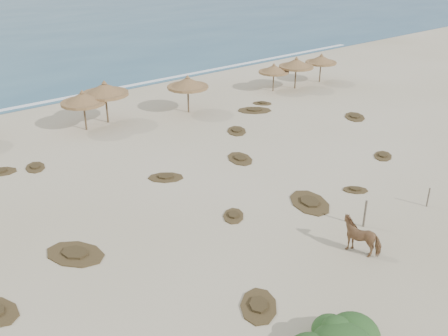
{
  "coord_description": "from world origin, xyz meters",
  "views": [
    {
      "loc": [
        -16.78,
        -14.1,
        12.38
      ],
      "look_at": [
        -1.3,
        5.0,
        0.97
      ],
      "focal_mm": 40.0,
      "sensor_mm": 36.0,
      "label": 1
    }
  ],
  "objects": [
    {
      "name": "scrub_14",
      "position": [
        -8.62,
        13.67,
        0.05
      ],
      "size": [
        1.55,
        1.94,
        0.16
      ],
      "rotation": [
        0.0,
        0.0,
        1.28
      ],
      "color": "brown",
      "rests_on": "ground"
    },
    {
      "name": "scrub_13",
      "position": [
        -3.38,
        7.67,
        0.05
      ],
      "size": [
        2.4,
        2.27,
        0.16
      ],
      "rotation": [
        0.0,
        0.0,
        2.48
      ],
      "color": "brown",
      "rests_on": "ground"
    },
    {
      "name": "horse",
      "position": [
        -0.75,
        -3.72,
        0.76
      ],
      "size": [
        1.39,
        1.98,
        1.52
      ],
      "primitive_type": "imported",
      "rotation": [
        0.0,
        0.0,
        3.5
      ],
      "color": "#977144",
      "rests_on": "ground"
    },
    {
      "name": "scrub_11",
      "position": [
        -6.65,
        -3.63,
        0.05
      ],
      "size": [
        2.42,
        2.48,
        0.16
      ],
      "rotation": [
        0.0,
        0.0,
        0.84
      ],
      "color": "brown",
      "rests_on": "ground"
    },
    {
      "name": "fence_post_near",
      "position": [
        1.0,
        -2.59,
        0.69
      ],
      "size": [
        0.11,
        0.11,
        1.38
      ],
      "primitive_type": "cylinder",
      "rotation": [
        0.0,
        0.0,
        0.03
      ],
      "color": "brown",
      "rests_on": "ground"
    },
    {
      "name": "scrub_5",
      "position": [
        13.45,
        7.49,
        0.05
      ],
      "size": [
        2.6,
        2.64,
        0.16
      ],
      "rotation": [
        0.0,
        0.0,
        0.81
      ],
      "color": "brown",
      "rests_on": "ground"
    },
    {
      "name": "scrub_7",
      "position": [
        4.56,
        10.82,
        0.05
      ],
      "size": [
        2.24,
        2.41,
        0.16
      ],
      "rotation": [
        0.0,
        0.0,
        0.95
      ],
      "color": "brown",
      "rests_on": "ground"
    },
    {
      "name": "scrub_15",
      "position": [
        8.63,
        13.44,
        0.05
      ],
      "size": [
        3.17,
        3.0,
        0.16
      ],
      "rotation": [
        0.0,
        0.0,
        2.48
      ],
      "color": "brown",
      "rests_on": "ground"
    },
    {
      "name": "palapa_2",
      "position": [
        -1.56,
        18.23,
        2.45
      ],
      "size": [
        4.47,
        4.47,
        3.16
      ],
      "rotation": [
        0.0,
        0.0,
        0.42
      ],
      "color": "brown",
      "rests_on": "ground"
    },
    {
      "name": "scrub_12",
      "position": [
        3.7,
        -0.05,
        0.05
      ],
      "size": [
        1.57,
        1.57,
        0.16
      ],
      "rotation": [
        0.0,
        0.0,
        2.36
      ],
      "color": "brown",
      "rests_on": "ground"
    },
    {
      "name": "ground",
      "position": [
        0.0,
        0.0,
        0.0
      ],
      "size": [
        160.0,
        160.0,
        0.0
      ],
      "primitive_type": "plane",
      "color": "beige",
      "rests_on": "ground"
    },
    {
      "name": "foam_line",
      "position": [
        0.0,
        26.0,
        0.0
      ],
      "size": [
        70.0,
        0.6,
        0.01
      ],
      "primitive_type": "cube",
      "color": "white",
      "rests_on": "ground"
    },
    {
      "name": "fence_post_far",
      "position": [
        5.1,
        -3.41,
        0.52
      ],
      "size": [
        0.09,
        0.09,
        1.03
      ],
      "primitive_type": "cylinder",
      "rotation": [
        0.0,
        0.0,
        -0.31
      ],
      "color": "brown",
      "rests_on": "ground"
    },
    {
      "name": "scrub_2",
      "position": [
        -3.16,
        1.97,
        0.05
      ],
      "size": [
        1.79,
        1.83,
        0.16
      ],
      "rotation": [
        0.0,
        0.0,
        0.84
      ],
      "color": "brown",
      "rests_on": "ground"
    },
    {
      "name": "palapa_5",
      "position": [
        13.63,
        16.52,
        1.93
      ],
      "size": [
        2.96,
        2.96,
        2.49
      ],
      "rotation": [
        0.0,
        0.0,
        -0.12
      ],
      "color": "brown",
      "rests_on": "ground"
    },
    {
      "name": "palapa_7",
      "position": [
        15.72,
        15.86,
        2.24
      ],
      "size": [
        3.84,
        3.84,
        2.88
      ],
      "rotation": [
        0.0,
        0.0,
        -0.3
      ],
      "color": "brown",
      "rests_on": "ground"
    },
    {
      "name": "palapa_4",
      "position": [
        4.39,
        16.4,
        2.29
      ],
      "size": [
        3.27,
        3.27,
        2.96
      ],
      "rotation": [
        0.0,
        0.0,
        0.04
      ],
      "color": "brown",
      "rests_on": "ground"
    },
    {
      "name": "scrub_10",
      "position": [
        10.34,
        14.38,
        0.05
      ],
      "size": [
        1.79,
        1.85,
        0.16
      ],
      "rotation": [
        0.0,
        0.0,
        2.28
      ],
      "color": "brown",
      "rests_on": "ground"
    },
    {
      "name": "palapa_3",
      "position": [
        -3.47,
        17.79,
        2.25
      ],
      "size": [
        3.52,
        3.52,
        2.9
      ],
      "rotation": [
        0.0,
        0.0,
        0.15
      ],
      "color": "brown",
      "rests_on": "ground"
    },
    {
      "name": "palapa_6",
      "position": [
        19.14,
        15.95,
        2.08
      ],
      "size": [
        3.45,
        3.45,
        2.69
      ],
      "rotation": [
        0.0,
        0.0,
        0.23
      ],
      "color": "brown",
      "rests_on": "ground"
    },
    {
      "name": "scrub_4",
      "position": [
        8.77,
        1.73,
        0.05
      ],
      "size": [
        1.98,
        1.78,
        0.16
      ],
      "rotation": [
        0.0,
        0.0,
        0.54
      ],
      "color": "brown",
      "rests_on": "ground"
    },
    {
      "name": "scrub_3",
      "position": [
        1.6,
        7.01,
        0.05
      ],
      "size": [
        2.03,
        2.51,
        0.16
      ],
      "rotation": [
        0.0,
        0.0,
        1.24
      ],
      "color": "brown",
      "rests_on": "ground"
    },
    {
      "name": "scrub_1",
      "position": [
        -10.51,
        3.79,
        0.05
      ],
      "size": [
        2.9,
        3.3,
        0.16
      ],
      "rotation": [
        0.0,
        0.0,
        2.06
      ],
      "color": "brown",
      "rests_on": "ground"
    },
    {
      "name": "scrub_9",
      "position": [
        0.74,
        0.54,
        0.05
      ],
      "size": [
        2.79,
        3.31,
        0.16
      ],
      "rotation": [
        0.0,
        0.0,
        1.17
      ],
      "color": "brown",
      "rests_on": "ground"
    }
  ]
}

